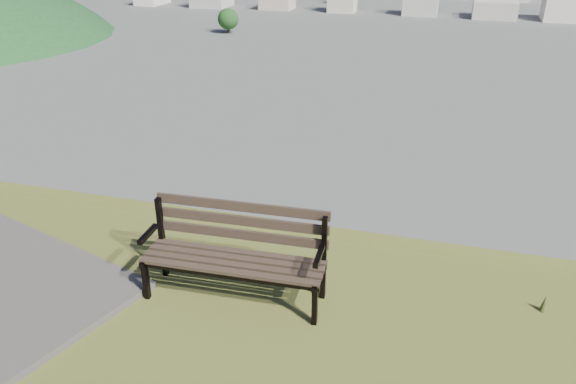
% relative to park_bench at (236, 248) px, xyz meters
% --- Properties ---
extents(park_bench, '(1.87, 0.67, 0.96)m').
position_rel_park_bench_xyz_m(park_bench, '(0.00, 0.00, 0.00)').
color(park_bench, '#3E2E24').
rests_on(park_bench, hilltop_mesa).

